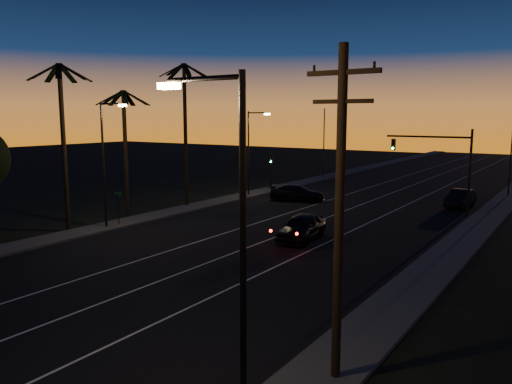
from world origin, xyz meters
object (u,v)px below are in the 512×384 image
Objects in this scene: right_car at (461,198)px; cross_car at (297,193)px; utility_pole at (340,209)px; signal_mast at (440,155)px; lead_car at (302,227)px.

right_car reaches higher than cross_car.
utility_pole is at bearing -58.80° from cross_car.
utility_pole is 33.73m from right_car.
lead_car is (-4.85, -15.10, -3.92)m from signal_mast.
signal_mast is 1.47× the size of right_car.
signal_mast is 5.28m from right_car.
utility_pole is 2.07× the size of right_car.
signal_mast is at bearing 72.17° from lead_car.
utility_pole is 30.33m from signal_mast.
signal_mast reaches higher than right_car.
signal_mast reaches higher than cross_car.
utility_pole reaches higher than cross_car.
cross_car is at bearing -159.39° from right_car.
utility_pole is 1.77× the size of cross_car.
utility_pole is at bearing -81.53° from signal_mast.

